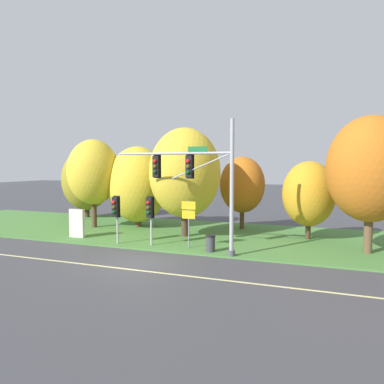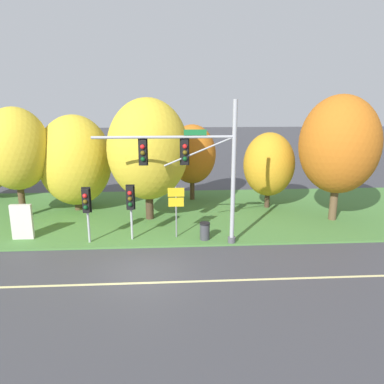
{
  "view_description": "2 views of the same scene",
  "coord_description": "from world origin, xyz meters",
  "px_view_note": "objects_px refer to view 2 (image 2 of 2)",
  "views": [
    {
      "loc": [
        9.48,
        -16.42,
        4.96
      ],
      "look_at": [
        1.44,
        4.34,
        3.35
      ],
      "focal_mm": 35.0,
      "sensor_mm": 36.0,
      "label": 1
    },
    {
      "loc": [
        1.1,
        -15.36,
        7.49
      ],
      "look_at": [
        2.29,
        3.47,
        2.67
      ],
      "focal_mm": 35.0,
      "sensor_mm": 36.0,
      "label": 2
    }
  ],
  "objects_px": {
    "tree_behind_signpost": "(75,160)",
    "tree_tall_centre": "(192,154)",
    "route_sign_post": "(176,204)",
    "tree_furthest_back": "(339,145)",
    "tree_left_of_mast": "(16,149)",
    "tree_mid_verge": "(148,150)",
    "traffic_signal_mast": "(196,163)",
    "info_kiosk": "(22,222)",
    "pedestrian_signal_near_kerb": "(130,201)",
    "pedestrian_signal_further_along": "(86,204)",
    "trash_bin": "(205,231)",
    "tree_right_far": "(269,164)"
  },
  "relations": [
    {
      "from": "tree_behind_signpost",
      "to": "tree_mid_verge",
      "type": "height_order",
      "value": "tree_mid_verge"
    },
    {
      "from": "pedestrian_signal_further_along",
      "to": "tree_tall_centre",
      "type": "xyz_separation_m",
      "value": [
        5.9,
        8.27,
        1.21
      ]
    },
    {
      "from": "pedestrian_signal_near_kerb",
      "to": "pedestrian_signal_further_along",
      "type": "xyz_separation_m",
      "value": [
        -2.19,
        -0.3,
        -0.02
      ]
    },
    {
      "from": "pedestrian_signal_near_kerb",
      "to": "tree_behind_signpost",
      "type": "height_order",
      "value": "tree_behind_signpost"
    },
    {
      "from": "pedestrian_signal_near_kerb",
      "to": "tree_furthest_back",
      "type": "relative_size",
      "value": 0.4
    },
    {
      "from": "pedestrian_signal_near_kerb",
      "to": "route_sign_post",
      "type": "height_order",
      "value": "pedestrian_signal_near_kerb"
    },
    {
      "from": "pedestrian_signal_further_along",
      "to": "trash_bin",
      "type": "distance_m",
      "value": 6.28
    },
    {
      "from": "pedestrian_signal_near_kerb",
      "to": "route_sign_post",
      "type": "relative_size",
      "value": 1.08
    },
    {
      "from": "tree_tall_centre",
      "to": "tree_furthest_back",
      "type": "bearing_deg",
      "value": -32.06
    },
    {
      "from": "tree_mid_verge",
      "to": "tree_right_far",
      "type": "distance_m",
      "value": 8.29
    },
    {
      "from": "trash_bin",
      "to": "tree_right_far",
      "type": "bearing_deg",
      "value": 49.69
    },
    {
      "from": "pedestrian_signal_further_along",
      "to": "tree_left_of_mast",
      "type": "xyz_separation_m",
      "value": [
        -5.05,
        4.79,
        2.16
      ]
    },
    {
      "from": "traffic_signal_mast",
      "to": "tree_mid_verge",
      "type": "height_order",
      "value": "tree_mid_verge"
    },
    {
      "from": "tree_right_far",
      "to": "trash_bin",
      "type": "relative_size",
      "value": 5.5
    },
    {
      "from": "tree_tall_centre",
      "to": "tree_right_far",
      "type": "bearing_deg",
      "value": -25.33
    },
    {
      "from": "tree_left_of_mast",
      "to": "tree_tall_centre",
      "type": "xyz_separation_m",
      "value": [
        10.95,
        3.48,
        -0.95
      ]
    },
    {
      "from": "traffic_signal_mast",
      "to": "pedestrian_signal_further_along",
      "type": "relative_size",
      "value": 2.44
    },
    {
      "from": "tree_behind_signpost",
      "to": "traffic_signal_mast",
      "type": "bearing_deg",
      "value": -41.21
    },
    {
      "from": "pedestrian_signal_near_kerb",
      "to": "route_sign_post",
      "type": "bearing_deg",
      "value": 8.08
    },
    {
      "from": "tree_left_of_mast",
      "to": "tree_mid_verge",
      "type": "relative_size",
      "value": 0.93
    },
    {
      "from": "traffic_signal_mast",
      "to": "info_kiosk",
      "type": "distance_m",
      "value": 9.81
    },
    {
      "from": "tree_tall_centre",
      "to": "info_kiosk",
      "type": "distance_m",
      "value": 12.29
    },
    {
      "from": "route_sign_post",
      "to": "trash_bin",
      "type": "xyz_separation_m",
      "value": [
        1.5,
        -0.45,
        -1.41
      ]
    },
    {
      "from": "tree_furthest_back",
      "to": "info_kiosk",
      "type": "height_order",
      "value": "tree_furthest_back"
    },
    {
      "from": "tree_furthest_back",
      "to": "trash_bin",
      "type": "height_order",
      "value": "tree_furthest_back"
    },
    {
      "from": "tree_right_far",
      "to": "trash_bin",
      "type": "bearing_deg",
      "value": -130.31
    },
    {
      "from": "tree_tall_centre",
      "to": "tree_behind_signpost",
      "type": "bearing_deg",
      "value": -164.99
    },
    {
      "from": "traffic_signal_mast",
      "to": "info_kiosk",
      "type": "height_order",
      "value": "traffic_signal_mast"
    },
    {
      "from": "pedestrian_signal_near_kerb",
      "to": "tree_tall_centre",
      "type": "xyz_separation_m",
      "value": [
        3.71,
        7.97,
        1.19
      ]
    },
    {
      "from": "tree_tall_centre",
      "to": "tree_furthest_back",
      "type": "relative_size",
      "value": 0.73
    },
    {
      "from": "pedestrian_signal_further_along",
      "to": "tree_furthest_back",
      "type": "bearing_deg",
      "value": 11.98
    },
    {
      "from": "tree_behind_signpost",
      "to": "tree_tall_centre",
      "type": "bearing_deg",
      "value": 15.01
    },
    {
      "from": "pedestrian_signal_further_along",
      "to": "info_kiosk",
      "type": "relative_size",
      "value": 1.57
    },
    {
      "from": "pedestrian_signal_further_along",
      "to": "tree_behind_signpost",
      "type": "relative_size",
      "value": 0.47
    },
    {
      "from": "pedestrian_signal_further_along",
      "to": "route_sign_post",
      "type": "bearing_deg",
      "value": 7.91
    },
    {
      "from": "route_sign_post",
      "to": "tree_furthest_back",
      "type": "distance_m",
      "value": 10.38
    },
    {
      "from": "traffic_signal_mast",
      "to": "tree_mid_verge",
      "type": "bearing_deg",
      "value": 120.99
    },
    {
      "from": "route_sign_post",
      "to": "tree_furthest_back",
      "type": "relative_size",
      "value": 0.37
    },
    {
      "from": "info_kiosk",
      "to": "trash_bin",
      "type": "xyz_separation_m",
      "value": [
        9.68,
        -0.71,
        -0.47
      ]
    },
    {
      "from": "pedestrian_signal_near_kerb",
      "to": "info_kiosk",
      "type": "xyz_separation_m",
      "value": [
        -5.82,
        0.6,
        -1.22
      ]
    },
    {
      "from": "tree_mid_verge",
      "to": "tree_furthest_back",
      "type": "bearing_deg",
      "value": -4.5
    },
    {
      "from": "pedestrian_signal_near_kerb",
      "to": "tree_left_of_mast",
      "type": "bearing_deg",
      "value": 148.19
    },
    {
      "from": "traffic_signal_mast",
      "to": "pedestrian_signal_near_kerb",
      "type": "relative_size",
      "value": 2.42
    },
    {
      "from": "tree_left_of_mast",
      "to": "tree_furthest_back",
      "type": "xyz_separation_m",
      "value": [
        19.32,
        -1.76,
        0.33
      ]
    },
    {
      "from": "tree_behind_signpost",
      "to": "trash_bin",
      "type": "xyz_separation_m",
      "value": [
        7.97,
        -5.99,
        -2.87
      ]
    },
    {
      "from": "tree_behind_signpost",
      "to": "tree_furthest_back",
      "type": "xyz_separation_m",
      "value": [
        16.19,
        -3.14,
        1.28
      ]
    },
    {
      "from": "pedestrian_signal_near_kerb",
      "to": "trash_bin",
      "type": "bearing_deg",
      "value": -1.69
    },
    {
      "from": "route_sign_post",
      "to": "tree_behind_signpost",
      "type": "distance_m",
      "value": 8.64
    },
    {
      "from": "traffic_signal_mast",
      "to": "tree_furthest_back",
      "type": "height_order",
      "value": "tree_furthest_back"
    },
    {
      "from": "route_sign_post",
      "to": "pedestrian_signal_near_kerb",
      "type": "bearing_deg",
      "value": -171.92
    }
  ]
}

